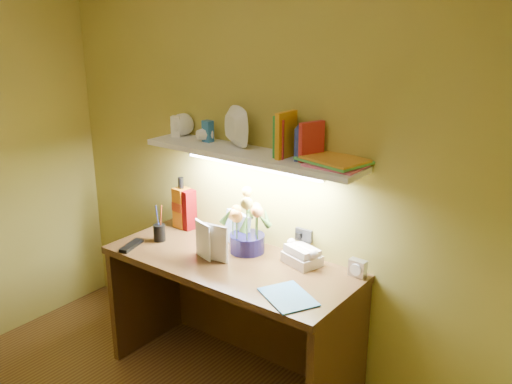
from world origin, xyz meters
TOP-DOWN VIEW (x-y plane):
  - desk at (0.00, 1.20)m, footprint 1.40×0.60m
  - flower_bouquet at (-0.00, 1.35)m, footprint 0.28×0.28m
  - telephone at (0.33, 1.40)m, footprint 0.22×0.19m
  - desk_clock at (0.63, 1.44)m, footprint 0.09×0.05m
  - whisky_bottle at (-0.55, 1.40)m, footprint 0.09×0.09m
  - whisky_box at (-0.50, 1.40)m, footprint 0.09×0.09m
  - pen_cup at (-0.50, 1.16)m, footprint 0.08×0.08m
  - art_card at (-0.11, 1.40)m, footprint 0.19×0.09m
  - tv_remote at (-0.56, 1.00)m, footprint 0.10×0.19m
  - blue_folder at (0.48, 1.04)m, footprint 0.33×0.30m
  - desk_book_a at (-0.14, 1.14)m, footprint 0.15×0.03m
  - desk_book_b at (-0.21, 1.16)m, footprint 0.15×0.06m
  - wall_shelf at (0.01, 1.38)m, footprint 1.31×0.35m

SIDE VIEW (x-z plane):
  - desk at x=0.00m, z-range 0.00..0.75m
  - blue_folder at x=0.48m, z-range 0.75..0.76m
  - tv_remote at x=-0.56m, z-range 0.75..0.77m
  - desk_clock at x=0.63m, z-range 0.75..0.84m
  - telephone at x=0.33m, z-range 0.75..0.86m
  - pen_cup at x=-0.50m, z-range 0.75..0.92m
  - art_card at x=-0.11m, z-range 0.75..0.94m
  - desk_book_b at x=-0.21m, z-range 0.75..0.95m
  - desk_book_a at x=-0.14m, z-range 0.75..0.96m
  - whisky_box at x=-0.50m, z-range 0.75..1.00m
  - whisky_bottle at x=-0.55m, z-range 0.75..1.07m
  - flower_bouquet at x=0.00m, z-range 0.75..1.09m
  - wall_shelf at x=0.01m, z-range 1.21..1.47m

